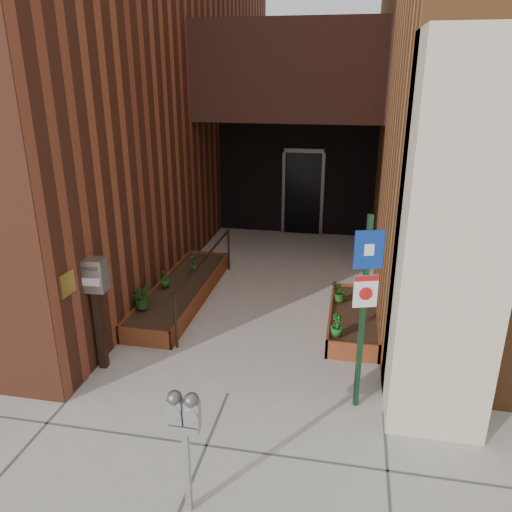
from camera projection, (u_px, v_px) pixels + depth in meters
The scene contains 15 objects.
ground at pixel (228, 394), 6.57m from camera, with size 80.00×80.00×0.00m, color #9E9991.
architecture at pixel (290, 25), 11.24m from camera, with size 20.00×14.60×10.00m.
planter_left at pixel (182, 292), 9.29m from camera, with size 0.90×3.60×0.30m.
planter_right at pixel (353, 319), 8.27m from camera, with size 0.80×2.20×0.30m.
handrail at pixel (206, 264), 8.95m from camera, with size 0.04×3.34×0.90m.
parking_meter at pixel (184, 421), 4.48m from camera, with size 0.30×0.14×1.34m.
sign_post at pixel (365, 295), 5.81m from camera, with size 0.33×0.13×2.51m.
payment_dropbox at pixel (96, 291), 6.77m from camera, with size 0.35×0.27×1.66m.
shrub_left_a at pixel (142, 296), 8.23m from camera, with size 0.37×0.37×0.41m, color #205017.
shrub_left_b at pixel (144, 295), 8.31m from camera, with size 0.21×0.21×0.38m, color #2A601B.
shrub_left_c at pixel (164, 278), 9.07m from camera, with size 0.18×0.18×0.33m, color #1F5B1A.
shrub_left_d at pixel (193, 261), 9.78m from camera, with size 0.21×0.21×0.39m, color #1F621C.
shrub_right_a at pixel (337, 325), 7.37m from camera, with size 0.19×0.19×0.34m, color #1B5A19.
shrub_right_b at pixel (367, 286), 8.69m from camera, with size 0.18×0.18×0.35m, color #18571E.
shrub_right_c at pixel (340, 292), 8.49m from camera, with size 0.30×0.30×0.33m, color #244E16.
Camera 1 is at (1.43, -5.37, 3.97)m, focal length 35.00 mm.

